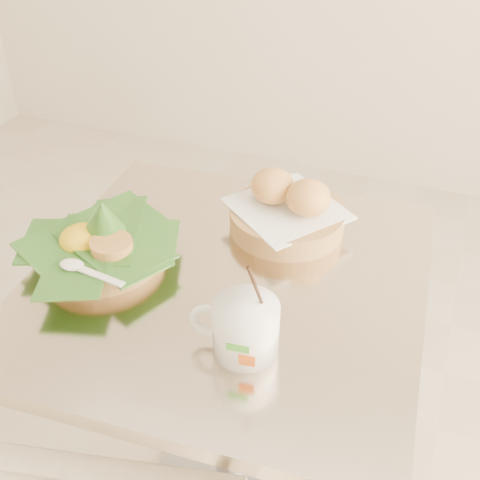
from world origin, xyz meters
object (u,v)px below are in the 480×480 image
(cafe_table, at_px, (228,361))
(rice_basket, at_px, (100,242))
(coffee_mug, at_px, (244,327))
(bread_basket, at_px, (288,211))

(cafe_table, height_order, rice_basket, rice_basket)
(rice_basket, xyz_separation_m, coffee_mug, (0.33, -0.12, 0.01))
(rice_basket, height_order, coffee_mug, coffee_mug)
(rice_basket, relative_size, bread_basket, 1.05)
(bread_basket, height_order, coffee_mug, coffee_mug)
(cafe_table, relative_size, bread_basket, 2.76)
(bread_basket, xyz_separation_m, coffee_mug, (0.03, -0.34, 0.01))
(cafe_table, height_order, bread_basket, bread_basket)
(rice_basket, relative_size, coffee_mug, 1.60)
(rice_basket, distance_m, bread_basket, 0.37)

